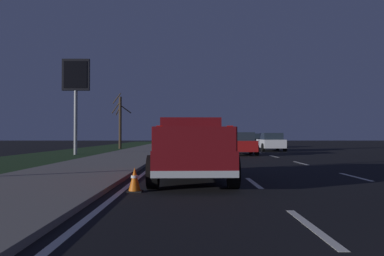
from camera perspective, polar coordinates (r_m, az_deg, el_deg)
ground at (r=29.02m, az=6.81°, el=-3.74°), size 144.00×144.00×0.00m
sidewalk_shoulder at (r=29.08m, az=-7.95°, el=-3.61°), size 108.00×4.00×0.12m
grass_verge at (r=30.17m, az=-17.42°, el=-3.59°), size 108.00×6.00×0.01m
lane_markings at (r=32.60m, az=0.73°, el=-3.45°), size 108.90×7.04×0.01m
pickup_truck at (r=11.63m, az=-0.20°, el=-3.17°), size 5.48×2.40×1.87m
sedan_white at (r=33.72m, az=11.66°, el=-2.02°), size 4.43×2.08×1.54m
sedan_black at (r=42.77m, az=9.01°, el=-1.84°), size 4.43×2.07×1.54m
sedan_red at (r=26.50m, az=7.28°, el=-2.29°), size 4.45×2.10×1.54m
gas_price_sign at (r=27.87m, az=-16.93°, el=6.46°), size 0.27×1.90×6.64m
bare_tree_far at (r=38.84m, az=-10.68°, el=1.06°), size 0.95×1.94×5.62m
traffic_cone_near at (r=9.15m, az=-8.56°, el=-7.65°), size 0.36×0.36×0.58m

